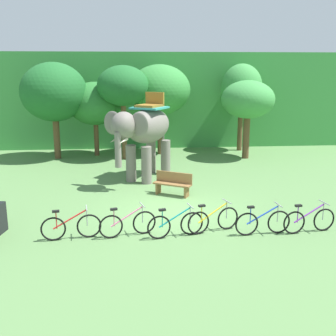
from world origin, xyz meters
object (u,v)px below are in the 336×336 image
Objects in this scene: tree_center_right at (160,90)px; wooden_bench at (173,183)px; bike_pink at (128,224)px; tree_far_right at (242,88)px; bike_purple at (309,220)px; tree_right at (123,86)px; tree_center_left at (248,100)px; tree_center at (54,92)px; bike_red at (71,226)px; bike_teal at (175,224)px; bike_blue at (263,222)px; elephant at (145,130)px; bike_yellow at (213,220)px; tree_far_left at (95,104)px.

tree_center_right is 8.61m from wooden_bench.
tree_far_right is at bearing 62.54° from bike_pink.
tree_center_right is 12.48m from bike_pink.
tree_far_right reaches higher than bike_purple.
wooden_bench is at bearing -73.61° from tree_right.
tree_center is at bearing 175.51° from tree_center_left.
tree_center_left is 13.43m from bike_red.
bike_teal is 2.58m from bike_blue.
elephant reaches higher than wooden_bench.
bike_teal is at bearing -1.79° from bike_red.
bike_teal is (2.99, -0.09, 0.00)m from bike_red.
bike_blue is (1.42, -0.32, 0.00)m from bike_yellow.
bike_red is 5.58m from bike_blue.
tree_center_left reaches higher than bike_blue.
tree_far_right is (0.24, 2.26, 0.56)m from tree_center_left.
bike_pink is 2.55m from bike_yellow.
bike_red is 1.04× the size of bike_yellow.
tree_center_right reaches higher than tree_far_left.
tree_right is 3.31× the size of wooden_bench.
elephant reaches higher than bike_blue.
tree_far_right is 3.06× the size of bike_pink.
bike_teal is 4.01m from bike_purple.
bike_red is at bearing 178.21° from bike_teal.
elephant is at bearing -45.97° from tree_center.
elephant is at bearing 70.30° from bike_red.
tree_far_right is 13.54m from bike_blue.
bike_blue is (3.26, -6.57, -1.82)m from elephant.
bike_red is 7.00m from bike_purple.
bike_red is (-2.31, -6.45, -1.82)m from elephant.
bike_pink is at bearing 176.98° from bike_blue.
bike_purple is (-0.94, -10.56, -2.78)m from tree_center_left.
tree_far_right is at bearing 67.97° from bike_teal.
tree_center_right is 3.03× the size of bike_pink.
tree_center reaches higher than tree_center_right.
tree_far_right reaches higher than wooden_bench.
bike_pink is 1.02× the size of bike_yellow.
tree_center_left is 2.49× the size of bike_purple.
tree_far_right is 1.26× the size of elephant.
tree_far_left is 9.01m from wooden_bench.
bike_red is 1.01× the size of bike_teal.
elephant is at bearing 106.47° from bike_yellow.
tree_center_left is at bearing 84.90° from bike_purple.
elephant is (4.67, -4.83, -1.38)m from tree_center.
tree_center_right reaches higher than bike_blue.
bike_pink reaches higher than wooden_bench.
tree_right is 2.94× the size of bike_red.
bike_blue is (2.25, -12.14, -3.26)m from tree_center_right.
tree_center reaches higher than elephant.
bike_pink is at bearing -88.41° from tree_right.
tree_center is 1.28× the size of elephant.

